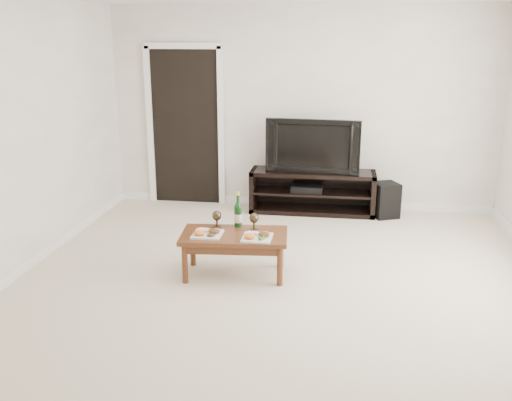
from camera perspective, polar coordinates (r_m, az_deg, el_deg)
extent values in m
plane|color=beige|center=(5.18, 2.08, -9.33)|extent=(5.50, 5.50, 0.00)
cube|color=white|center=(7.48, 4.61, 9.08)|extent=(5.00, 0.04, 2.60)
cube|color=black|center=(7.75, -7.05, 7.21)|extent=(0.90, 0.02, 2.05)
cube|color=black|center=(7.41, 5.66, 0.88)|extent=(1.60, 0.45, 0.55)
imported|color=black|center=(7.27, 5.79, 5.56)|extent=(1.19, 0.25, 0.68)
cube|color=black|center=(7.39, 5.15, 1.26)|extent=(0.41, 0.31, 0.08)
cube|color=black|center=(7.38, 12.80, 0.05)|extent=(0.39, 0.39, 0.44)
cube|color=#5A2F19|center=(5.49, -2.17, -5.40)|extent=(1.04, 0.63, 0.42)
cube|color=white|center=(5.37, -4.89, -3.14)|extent=(0.27, 0.27, 0.07)
cube|color=white|center=(5.27, 0.12, -3.49)|extent=(0.27, 0.27, 0.07)
cylinder|color=#0E3513|center=(5.56, -1.81, -0.90)|extent=(0.07, 0.07, 0.35)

